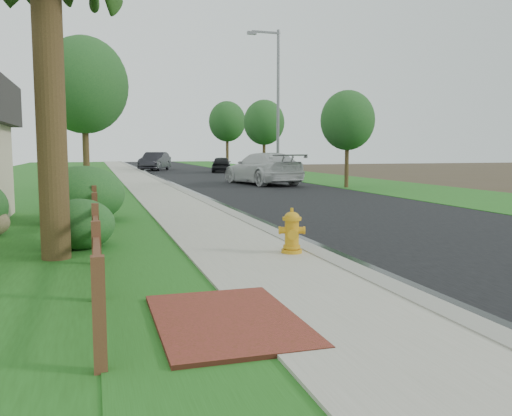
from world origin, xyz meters
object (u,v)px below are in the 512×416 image
object	(u,v)px
fire_hydrant	(292,232)
white_suv	(263,168)
streetlight	(276,95)
dark_car_mid	(221,164)
ranch_fence	(95,209)

from	to	relation	value
fire_hydrant	white_suv	xyz separation A→B (m)	(5.75, 20.12, 0.43)
streetlight	dark_car_mid	bearing A→B (deg)	98.25
fire_hydrant	streetlight	size ratio (longest dim) A/B	0.08
white_suv	dark_car_mid	bearing A→B (deg)	-105.61
dark_car_mid	streetlight	xyz separation A→B (m)	(1.48, -10.18, 5.01)
fire_hydrant	dark_car_mid	bearing A→B (deg)	78.90
dark_car_mid	white_suv	bearing A→B (deg)	99.49
fire_hydrant	white_suv	bearing A→B (deg)	74.04
ranch_fence	dark_car_mid	world-z (taller)	dark_car_mid
ranch_fence	fire_hydrant	size ratio (longest dim) A/B	20.09
dark_car_mid	streetlight	world-z (taller)	streetlight
white_suv	streetlight	xyz separation A→B (m)	(2.91, 6.32, 4.79)
dark_car_mid	streetlight	bearing A→B (deg)	112.71
streetlight	white_suv	bearing A→B (deg)	-114.72
fire_hydrant	dark_car_mid	distance (m)	37.33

